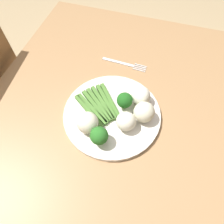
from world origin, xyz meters
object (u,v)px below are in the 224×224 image
object	(u,v)px
dining_table	(110,151)
fork	(125,64)
cauliflower_front_left	(87,123)
asparagus_bundle	(99,105)
cauliflower_back	(141,95)
cauliflower_near_fork	(126,121)
broccoli_near_center	(99,136)
broccoli_left	(125,100)
cauliflower_outer_edge	(144,112)
plate	(112,114)

from	to	relation	value
dining_table	fork	distance (m)	0.32
cauliflower_front_left	asparagus_bundle	bearing A→B (deg)	176.02
cauliflower_back	cauliflower_front_left	bearing A→B (deg)	-41.97
cauliflower_near_fork	asparagus_bundle	bearing A→B (deg)	-114.38
broccoli_near_center	asparagus_bundle	bearing A→B (deg)	-160.23
broccoli_left	broccoli_near_center	distance (m)	0.14
asparagus_bundle	cauliflower_near_fork	world-z (taller)	cauliflower_near_fork
cauliflower_outer_edge	fork	size ratio (longest dim) A/B	0.37
cauliflower_back	fork	world-z (taller)	cauliflower_back
broccoli_left	plate	bearing A→B (deg)	-41.77
cauliflower_outer_edge	cauliflower_front_left	xyz separation A→B (m)	(0.08, -0.14, 0.00)
broccoli_near_center	dining_table	bearing A→B (deg)	138.63
cauliflower_near_fork	plate	bearing A→B (deg)	-122.12
plate	cauliflower_outer_edge	distance (m)	0.10
cauliflower_back	cauliflower_front_left	distance (m)	0.18
broccoli_near_center	cauliflower_front_left	size ratio (longest dim) A/B	0.99
cauliflower_near_fork	cauliflower_back	distance (m)	0.10
broccoli_left	cauliflower_outer_edge	size ratio (longest dim) A/B	0.95
cauliflower_front_left	fork	world-z (taller)	cauliflower_front_left
plate	asparagus_bundle	distance (m)	0.05
broccoli_near_center	cauliflower_outer_edge	distance (m)	0.15
broccoli_near_center	cauliflower_back	size ratio (longest dim) A/B	1.04
cauliflower_back	cauliflower_outer_edge	world-z (taller)	cauliflower_outer_edge
cauliflower_back	fork	size ratio (longest dim) A/B	0.35
broccoli_left	fork	distance (m)	0.20
broccoli_near_center	fork	bearing A→B (deg)	-177.76
broccoli_near_center	cauliflower_back	distance (m)	0.18
dining_table	broccoli_left	bearing A→B (deg)	173.11
asparagus_bundle	cauliflower_back	size ratio (longest dim) A/B	2.70
plate	cauliflower_front_left	distance (m)	0.09
broccoli_left	broccoli_near_center	world-z (taller)	broccoli_near_center
plate	cauliflower_back	distance (m)	0.10
dining_table	cauliflower_back	distance (m)	0.22
asparagus_bundle	broccoli_left	world-z (taller)	broccoli_left
dining_table	broccoli_left	distance (m)	0.19
plate	fork	size ratio (longest dim) A/B	1.78
cauliflower_near_fork	fork	distance (m)	0.26
cauliflower_outer_edge	cauliflower_front_left	size ratio (longest dim) A/B	0.99
broccoli_near_center	cauliflower_near_fork	bearing A→B (deg)	139.81
cauliflower_near_fork	fork	world-z (taller)	cauliflower_near_fork
fork	dining_table	bearing A→B (deg)	-80.54
cauliflower_near_fork	fork	bearing A→B (deg)	-164.70
cauliflower_front_left	cauliflower_back	bearing A→B (deg)	138.03
broccoli_left	cauliflower_outer_edge	distance (m)	0.07
broccoli_near_center	cauliflower_near_fork	xyz separation A→B (m)	(-0.07, 0.06, -0.01)
plate	broccoli_left	xyz separation A→B (m)	(-0.03, 0.03, 0.04)
plate	cauliflower_outer_edge	size ratio (longest dim) A/B	4.83
cauliflower_outer_edge	broccoli_near_center	bearing A→B (deg)	-41.83
dining_table	cauliflower_near_fork	world-z (taller)	cauliflower_near_fork
asparagus_bundle	cauliflower_back	bearing A→B (deg)	-113.96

